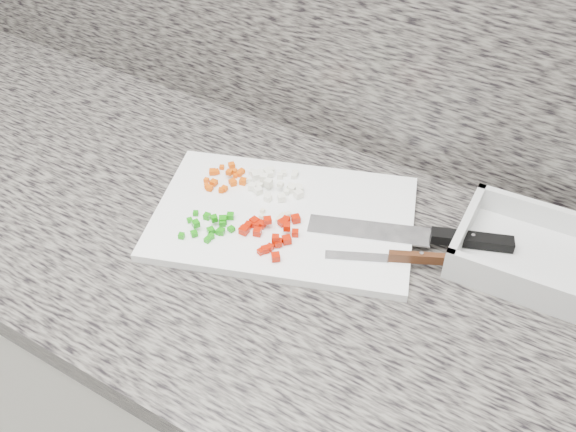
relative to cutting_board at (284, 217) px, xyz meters
The scene contains 11 objects.
cabinet 0.48m from the cutting_board, 122.25° to the right, with size 3.92×0.62×0.86m, color white.
countertop 0.07m from the cutting_board, 122.25° to the right, with size 3.96×0.64×0.04m, color #67625A.
cutting_board is the anchor object (origin of this frame).
carrot_pile 0.13m from the cutting_board, 169.89° to the left, with size 0.07×0.08×0.02m.
onion_pile 0.08m from the cutting_board, 135.99° to the left, with size 0.11×0.09×0.02m.
green_pepper_pile 0.12m from the cutting_board, 132.41° to the right, with size 0.08×0.09×0.02m.
red_pepper_pile 0.05m from the cutting_board, 81.20° to the right, with size 0.09×0.11×0.02m.
garlic_pile 0.02m from the cutting_board, 97.08° to the right, with size 0.05×0.03×0.01m.
chef_knife 0.24m from the cutting_board, 16.93° to the left, with size 0.30×0.14×0.02m.
paring_knife 0.21m from the cutting_board, ahead, with size 0.17×0.09×0.02m.
tray 0.39m from the cutting_board, 15.87° to the left, with size 0.26×0.19×0.05m.
Camera 1 is at (0.44, 0.84, 1.58)m, focal length 40.00 mm.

